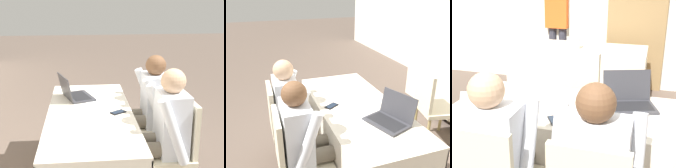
% 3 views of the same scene
% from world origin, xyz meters
% --- Properties ---
extents(ground_plane, '(24.00, 24.00, 0.00)m').
position_xyz_m(ground_plane, '(0.00, 0.00, 0.00)').
color(ground_plane, brown).
extents(conference_table_near, '(1.74, 0.75, 0.72)m').
position_xyz_m(conference_table_near, '(0.00, 0.00, 0.55)').
color(conference_table_near, beige).
rests_on(conference_table_near, ground_plane).
extents(laptop, '(0.43, 0.39, 0.24)m').
position_xyz_m(laptop, '(0.40, 0.14, 0.77)').
color(laptop, '#333338').
rests_on(laptop, conference_table_near).
extents(cell_phone, '(0.13, 0.15, 0.01)m').
position_xyz_m(cell_phone, '(-0.05, -0.25, 0.73)').
color(cell_phone, black).
rests_on(cell_phone, conference_table_near).
extents(paper_beside_laptop, '(0.32, 0.36, 0.00)m').
position_xyz_m(paper_beside_laptop, '(0.25, -0.14, 0.72)').
color(paper_beside_laptop, white).
rests_on(paper_beside_laptop, conference_table_near).
extents(chair_near_left, '(0.44, 0.44, 0.91)m').
position_xyz_m(chair_near_left, '(-0.30, -0.68, 0.50)').
color(chair_near_left, tan).
rests_on(chair_near_left, ground_plane).
extents(chair_near_right, '(0.44, 0.44, 0.91)m').
position_xyz_m(chair_near_right, '(0.30, -0.68, 0.50)').
color(chair_near_right, tan).
rests_on(chair_near_right, ground_plane).
extents(chair_far_spare, '(0.52, 0.52, 0.91)m').
position_xyz_m(chair_far_spare, '(-0.13, 1.05, 0.50)').
color(chair_far_spare, tan).
rests_on(chair_far_spare, ground_plane).
extents(person_checkered_shirt, '(0.50, 0.52, 1.17)m').
position_xyz_m(person_checkered_shirt, '(-0.30, -0.58, 0.66)').
color(person_checkered_shirt, '#665B4C').
rests_on(person_checkered_shirt, ground_plane).
extents(person_white_shirt, '(0.50, 0.52, 1.17)m').
position_xyz_m(person_white_shirt, '(0.30, -0.58, 0.66)').
color(person_white_shirt, '#665B4C').
rests_on(person_white_shirt, ground_plane).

